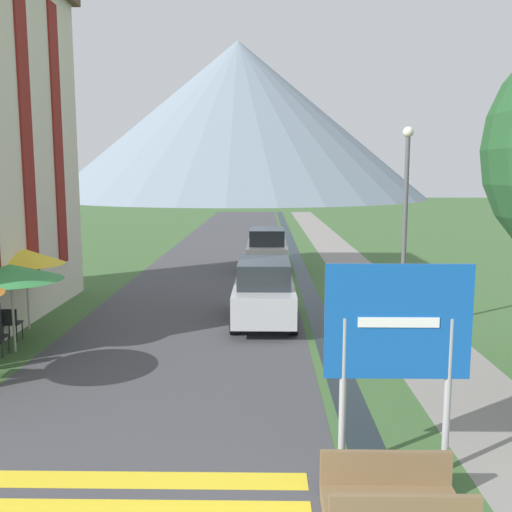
# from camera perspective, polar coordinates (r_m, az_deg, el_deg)

# --- Properties ---
(ground_plane) EXTENTS (160.00, 160.00, 0.00)m
(ground_plane) POSITION_cam_1_polar(r_m,az_deg,el_deg) (24.25, 1.79, -1.77)
(ground_plane) COLOR #3D6033
(road) EXTENTS (6.40, 60.00, 0.01)m
(road) POSITION_cam_1_polar(r_m,az_deg,el_deg) (34.21, -2.65, 1.15)
(road) COLOR #424247
(road) RESTS_ON ground_plane
(footpath) EXTENTS (2.20, 60.00, 0.01)m
(footpath) POSITION_cam_1_polar(r_m,az_deg,el_deg) (34.37, 7.55, 1.12)
(footpath) COLOR gray
(footpath) RESTS_ON ground_plane
(drainage_channel) EXTENTS (0.60, 60.00, 0.00)m
(drainage_channel) POSITION_cam_1_polar(r_m,az_deg,el_deg) (34.18, 3.55, 1.13)
(drainage_channel) COLOR black
(drainage_channel) RESTS_ON ground_plane
(crosswalk_marking) EXTENTS (5.44, 1.84, 0.01)m
(crosswalk_marking) POSITION_cam_1_polar(r_m,az_deg,el_deg) (8.11, -15.74, -23.20)
(crosswalk_marking) COLOR yellow
(crosswalk_marking) RESTS_ON ground_plane
(mountain_distant) EXTENTS (65.95, 65.95, 27.32)m
(mountain_distant) POSITION_cam_1_polar(r_m,az_deg,el_deg) (104.06, -1.79, 13.40)
(mountain_distant) COLOR slate
(mountain_distant) RESTS_ON ground_plane
(road_sign) EXTENTS (2.02, 0.11, 2.99)m
(road_sign) POSITION_cam_1_polar(r_m,az_deg,el_deg) (8.18, 13.96, -7.92)
(road_sign) COLOR #9E9EA3
(road_sign) RESTS_ON ground_plane
(footbridge) EXTENTS (1.70, 1.10, 0.65)m
(footbridge) POSITION_cam_1_polar(r_m,az_deg,el_deg) (7.71, 13.64, -22.98)
(footbridge) COLOR brown
(footbridge) RESTS_ON ground_plane
(parked_car_near) EXTENTS (1.77, 4.02, 1.82)m
(parked_car_near) POSITION_cam_1_polar(r_m,az_deg,el_deg) (16.10, 0.80, -3.57)
(parked_car_near) COLOR #B2B2B7
(parked_car_near) RESTS_ON ground_plane
(parked_car_far) EXTENTS (1.84, 4.11, 1.82)m
(parked_car_far) POSITION_cam_1_polar(r_m,az_deg,el_deg) (25.24, 1.09, 0.72)
(parked_car_far) COLOR silver
(parked_car_far) RESTS_ON ground_plane
(cafe_chair_far_right) EXTENTS (0.40, 0.40, 0.85)m
(cafe_chair_far_right) POSITION_cam_1_polar(r_m,az_deg,el_deg) (15.72, -23.31, -6.02)
(cafe_chair_far_right) COLOR #232328
(cafe_chair_far_right) RESTS_ON ground_plane
(cafe_umbrella_middle_green) EXTENTS (2.41, 2.41, 2.10)m
(cafe_umbrella_middle_green) POSITION_cam_1_polar(r_m,az_deg,el_deg) (14.52, -23.34, -1.52)
(cafe_umbrella_middle_green) COLOR #B7B2A8
(cafe_umbrella_middle_green) RESTS_ON ground_plane
(cafe_umbrella_rear_yellow) EXTENTS (2.06, 2.06, 2.20)m
(cafe_umbrella_rear_yellow) POSITION_cam_1_polar(r_m,az_deg,el_deg) (16.52, -22.07, -0.08)
(cafe_umbrella_rear_yellow) COLOR #B7B2A8
(cafe_umbrella_rear_yellow) RESTS_ON ground_plane
(streetlamp) EXTENTS (0.28, 0.28, 5.40)m
(streetlamp) POSITION_cam_1_polar(r_m,az_deg,el_deg) (15.48, 14.70, 4.20)
(streetlamp) COLOR #515156
(streetlamp) RESTS_ON ground_plane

